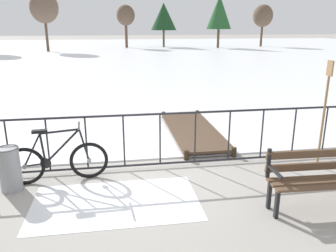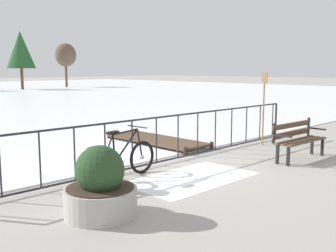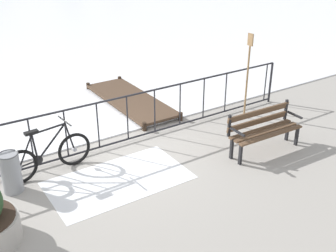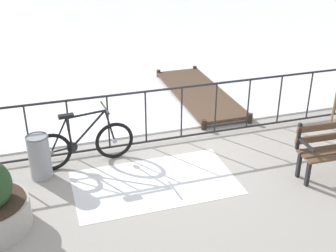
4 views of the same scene
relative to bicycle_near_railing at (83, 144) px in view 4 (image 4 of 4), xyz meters
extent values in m
plane|color=#9E9991|center=(1.48, 0.29, -0.37)|extent=(160.00, 160.00, 0.00)
cube|color=white|center=(0.96, -0.91, -0.36)|extent=(2.51, 1.43, 0.01)
cylinder|color=#232328|center=(1.48, 0.29, 0.68)|extent=(9.00, 0.04, 0.04)
cylinder|color=#232328|center=(1.48, 0.29, -0.29)|extent=(9.00, 0.04, 0.04)
cylinder|color=#232328|center=(-0.85, 0.29, 0.20)|extent=(0.03, 0.03, 0.97)
cylinder|color=#232328|center=(-0.18, 0.29, 0.20)|extent=(0.03, 0.03, 0.97)
cylinder|color=#232328|center=(0.48, 0.29, 0.20)|extent=(0.03, 0.03, 0.97)
cylinder|color=#232328|center=(1.15, 0.29, 0.20)|extent=(0.03, 0.03, 0.97)
cylinder|color=#232328|center=(1.81, 0.29, 0.20)|extent=(0.03, 0.03, 0.97)
cylinder|color=#232328|center=(2.48, 0.29, 0.20)|extent=(0.03, 0.03, 0.97)
cylinder|color=#232328|center=(3.14, 0.29, 0.20)|extent=(0.03, 0.03, 0.97)
cylinder|color=#232328|center=(3.80, 0.29, 0.20)|extent=(0.03, 0.03, 0.97)
cylinder|color=#232328|center=(4.47, 0.29, 0.20)|extent=(0.03, 0.03, 0.97)
torus|color=black|center=(-0.52, -0.04, -0.04)|extent=(0.66, 0.12, 0.66)
cylinder|color=gray|center=(-0.52, -0.04, -0.04)|extent=(0.08, 0.07, 0.08)
torus|color=black|center=(0.53, 0.04, -0.04)|extent=(0.66, 0.12, 0.66)
cylinder|color=gray|center=(0.53, 0.04, -0.04)|extent=(0.08, 0.07, 0.08)
cylinder|color=black|center=(-0.21, -0.02, 0.25)|extent=(0.08, 0.04, 0.53)
cylinder|color=black|center=(0.11, 0.01, 0.26)|extent=(0.61, 0.09, 0.59)
cylinder|color=black|center=(0.09, 0.01, 0.53)|extent=(0.63, 0.09, 0.07)
cylinder|color=black|center=(-0.35, -0.03, -0.03)|extent=(0.34, 0.06, 0.05)
cylinder|color=black|center=(-0.37, -0.03, 0.24)|extent=(0.32, 0.06, 0.56)
cylinder|color=black|center=(0.46, 0.04, 0.25)|extent=(0.16, 0.05, 0.59)
cube|color=black|center=(-0.23, -0.02, 0.55)|extent=(0.25, 0.12, 0.05)
cylinder|color=black|center=(0.40, 0.03, 0.59)|extent=(0.07, 0.52, 0.03)
cylinder|color=black|center=(-0.18, -0.02, -0.02)|extent=(0.18, 0.04, 0.18)
cube|color=black|center=(3.17, -1.69, -0.15)|extent=(0.05, 0.06, 0.44)
cube|color=black|center=(3.18, -1.43, -0.15)|extent=(0.05, 0.06, 0.44)
cube|color=black|center=(3.18, -1.31, 0.30)|extent=(0.05, 0.05, 0.45)
cube|color=black|center=(3.17, -1.56, 0.27)|extent=(0.05, 0.40, 0.04)
cylinder|color=gray|center=(-0.71, -0.20, -0.01)|extent=(0.34, 0.34, 0.72)
torus|color=#545558|center=(-0.71, -0.20, 0.35)|extent=(0.35, 0.35, 0.02)
cube|color=#4C3828|center=(2.88, 2.15, -0.25)|extent=(1.10, 3.12, 0.06)
cylinder|color=#35271C|center=(2.38, 0.59, -0.27)|extent=(0.10, 0.10, 0.20)
cylinder|color=#35271C|center=(3.37, 0.59, -0.27)|extent=(0.10, 0.10, 0.20)
cylinder|color=#35271C|center=(2.38, 3.71, -0.27)|extent=(0.10, 0.10, 0.20)
cylinder|color=#35271C|center=(3.37, 3.71, -0.27)|extent=(0.10, 0.10, 0.20)
camera|label=1|loc=(1.01, -5.58, 2.24)|focal=36.28mm
camera|label=2|loc=(-4.56, -5.90, 1.72)|focal=42.84mm
camera|label=3|loc=(-1.77, -6.67, 3.75)|focal=44.21mm
camera|label=4|loc=(-0.56, -6.39, 3.41)|focal=46.36mm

